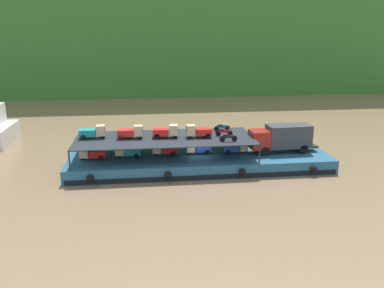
# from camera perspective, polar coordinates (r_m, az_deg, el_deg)

# --- Properties ---
(ground_plane) EXTENTS (400.00, 400.00, 0.00)m
(ground_plane) POSITION_cam_1_polar(r_m,az_deg,el_deg) (44.77, 1.06, -3.29)
(ground_plane) COLOR #7F664C
(cargo_barge) EXTENTS (28.39, 9.04, 1.50)m
(cargo_barge) POSITION_cam_1_polar(r_m,az_deg,el_deg) (44.50, 1.07, -2.39)
(cargo_barge) COLOR #23567A
(cargo_barge) RESTS_ON ground
(covered_lorry) EXTENTS (7.93, 2.58, 3.10)m
(covered_lorry) POSITION_cam_1_polar(r_m,az_deg,el_deg) (45.72, 12.64, 0.91)
(covered_lorry) COLOR maroon
(covered_lorry) RESTS_ON cargo_barge
(cargo_rack) EXTENTS (19.19, 7.67, 2.00)m
(cargo_rack) POSITION_cam_1_polar(r_m,az_deg,el_deg) (43.42, -3.89, 0.81)
(cargo_rack) COLOR #232833
(cargo_rack) RESTS_ON cargo_barge
(mini_truck_lower_stern) EXTENTS (2.76, 1.23, 1.38)m
(mini_truck_lower_stern) POSITION_cam_1_polar(r_m,az_deg,el_deg) (43.63, -14.05, -1.27)
(mini_truck_lower_stern) COLOR red
(mini_truck_lower_stern) RESTS_ON cargo_barge
(mini_truck_lower_aft) EXTENTS (2.77, 1.26, 1.38)m
(mini_truck_lower_aft) POSITION_cam_1_polar(r_m,az_deg,el_deg) (43.64, -9.16, -0.98)
(mini_truck_lower_aft) COLOR teal
(mini_truck_lower_aft) RESTS_ON cargo_barge
(mini_truck_lower_mid) EXTENTS (2.74, 1.21, 1.38)m
(mini_truck_lower_mid) POSITION_cam_1_polar(r_m,az_deg,el_deg) (44.00, -3.97, -0.67)
(mini_truck_lower_mid) COLOR red
(mini_truck_lower_mid) RESTS_ON cargo_barge
(mini_truck_lower_fore) EXTENTS (2.75, 1.22, 1.38)m
(mini_truck_lower_fore) POSITION_cam_1_polar(r_m,az_deg,el_deg) (44.29, 0.87, -0.53)
(mini_truck_lower_fore) COLOR #1E47B7
(mini_truck_lower_fore) RESTS_ON cargo_barge
(mini_truck_lower_bow) EXTENTS (2.76, 1.24, 1.38)m
(mini_truck_lower_bow) POSITION_cam_1_polar(r_m,az_deg,el_deg) (44.82, 6.27, -0.43)
(mini_truck_lower_bow) COLOR #1E47B7
(mini_truck_lower_bow) RESTS_ON cargo_barge
(mini_truck_upper_stern) EXTENTS (2.78, 1.26, 1.38)m
(mini_truck_upper_stern) POSITION_cam_1_polar(r_m,az_deg,el_deg) (44.28, -13.94, 1.68)
(mini_truck_upper_stern) COLOR teal
(mini_truck_upper_stern) RESTS_ON cargo_rack
(mini_truck_upper_mid) EXTENTS (2.76, 1.23, 1.38)m
(mini_truck_upper_mid) POSITION_cam_1_polar(r_m,az_deg,el_deg) (43.46, -8.73, 1.70)
(mini_truck_upper_mid) COLOR red
(mini_truck_upper_mid) RESTS_ON cargo_rack
(mini_truck_upper_fore) EXTENTS (2.79, 1.29, 1.38)m
(mini_truck_upper_fore) POSITION_cam_1_polar(r_m,az_deg,el_deg) (43.32, -3.74, 1.81)
(mini_truck_upper_fore) COLOR red
(mini_truck_upper_fore) RESTS_ON cargo_rack
(mini_truck_upper_bow) EXTENTS (2.74, 1.20, 1.38)m
(mini_truck_upper_bow) POSITION_cam_1_polar(r_m,az_deg,el_deg) (43.32, 0.93, 1.84)
(mini_truck_upper_bow) COLOR red
(mini_truck_upper_bow) RESTS_ON cargo_rack
(motorcycle_upper_port) EXTENTS (1.90, 0.55, 0.87)m
(motorcycle_upper_port) POSITION_cam_1_polar(r_m,az_deg,el_deg) (41.91, 5.17, 0.93)
(motorcycle_upper_port) COLOR black
(motorcycle_upper_port) RESTS_ON cargo_rack
(motorcycle_upper_centre) EXTENTS (1.90, 0.55, 0.87)m
(motorcycle_upper_centre) POSITION_cam_1_polar(r_m,az_deg,el_deg) (44.09, 4.56, 1.69)
(motorcycle_upper_centre) COLOR black
(motorcycle_upper_centre) RESTS_ON cargo_rack
(motorcycle_upper_stbd) EXTENTS (1.90, 0.55, 0.87)m
(motorcycle_upper_stbd) POSITION_cam_1_polar(r_m,az_deg,el_deg) (46.32, 4.28, 2.39)
(motorcycle_upper_stbd) COLOR black
(motorcycle_upper_stbd) RESTS_ON cargo_rack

